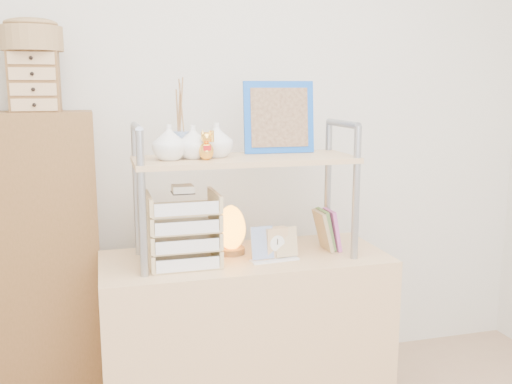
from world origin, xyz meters
The scene contains 9 objects.
desk centered at (0.00, 1.20, 0.38)m, with size 1.20×0.50×0.75m, color tan.
cabinet centered at (-0.82, 1.57, 0.68)m, with size 0.45×0.24×1.35m, color brown.
hutch centered at (-0.05, 1.21, 1.18)m, with size 0.90×0.34×0.73m.
letter_tray centered at (-0.26, 1.16, 0.88)m, with size 0.27×0.25×0.32m.
salt_lamp centered at (-0.05, 1.26, 0.86)m, with size 0.14×0.13×0.21m.
desk_clock centered at (0.11, 1.13, 0.82)m, with size 0.10×0.06×0.13m.
postcard_stand centered at (0.10, 1.11, 0.79)m, with size 0.21×0.07×0.14m.
drawer_chest centered at (-0.82, 1.55, 1.48)m, with size 0.20×0.16×0.25m.
woven_basket centered at (-0.82, 1.55, 1.65)m, with size 0.25×0.25×0.10m, color olive.
Camera 1 is at (-0.57, -1.04, 1.46)m, focal length 40.00 mm.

